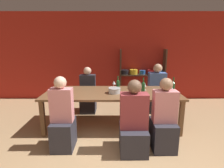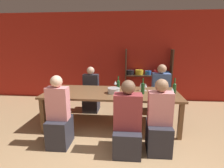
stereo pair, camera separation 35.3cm
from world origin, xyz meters
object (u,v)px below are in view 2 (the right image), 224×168
object	(u,v)px
shelf_unit	(147,82)
dining_table	(112,95)
wine_glass_empty_a	(172,90)
person_near_b	(59,120)
person_far_b	(91,95)
wine_bottle_green	(174,88)
person_near_c	(127,127)
wine_glass_red_b	(115,83)
wine_bottle_amber	(118,85)
wine_glass_white_a	(141,85)
wine_glass_red_c	(133,84)
wine_glass_empty_c	(146,86)
person_near_a	(159,125)
person_far_a	(160,95)
wine_glass_empty_b	(163,94)
mixing_bowl	(114,90)
wine_bottle_dark	(143,88)
wine_glass_red_a	(54,90)

from	to	relation	value
shelf_unit	dining_table	size ratio (longest dim) A/B	0.57
wine_glass_empty_a	person_near_b	xyz separation A→B (m)	(-2.03, -0.70, -0.40)
person_far_b	wine_glass_empty_a	bearing A→B (deg)	151.89
wine_bottle_green	person_near_c	distance (m)	1.37
wine_glass_empty_a	person_far_b	world-z (taller)	person_far_b
dining_table	person_near_c	bearing A→B (deg)	-69.48
wine_glass_red_b	wine_bottle_amber	bearing A→B (deg)	-71.79
wine_bottle_amber	wine_glass_white_a	bearing A→B (deg)	1.13
wine_bottle_green	wine_glass_red_c	xyz separation A→B (m)	(-0.83, 0.31, -0.01)
wine_glass_empty_a	wine_glass_empty_c	bearing A→B (deg)	146.50
person_near_c	wine_bottle_amber	bearing A→B (deg)	101.33
person_near_a	wine_glass_red_c	bearing A→B (deg)	109.95
person_far_a	person_near_c	world-z (taller)	person_far_a
wine_glass_empty_b	wine_glass_red_c	bearing A→B (deg)	124.31
dining_table	person_near_c	xyz separation A→B (m)	(0.35, -0.94, -0.25)
wine_glass_red_b	wine_glass_red_c	bearing A→B (deg)	-17.74
mixing_bowl	wine_glass_empty_c	world-z (taller)	wine_glass_empty_c
dining_table	wine_glass_white_a	world-z (taller)	wine_glass_white_a
wine_glass_white_a	person_near_a	distance (m)	1.14
person_far_a	wine_bottle_amber	bearing A→B (deg)	34.87
person_far_b	person_near_c	bearing A→B (deg)	118.94
wine_glass_white_a	person_far_a	bearing A→B (deg)	52.36
wine_glass_red_b	wine_glass_white_a	distance (m)	0.62
wine_bottle_amber	wine_glass_empty_b	size ratio (longest dim) A/B	1.84
person_far_b	person_near_c	size ratio (longest dim) A/B	0.98
mixing_bowl	wine_bottle_amber	distance (m)	0.27
person_far_b	person_near_c	world-z (taller)	person_near_c
wine_bottle_green	person_far_b	xyz separation A→B (m)	(-1.90, 0.85, -0.45)
mixing_bowl	wine_glass_empty_a	distance (m)	1.16
wine_bottle_dark	wine_glass_empty_a	bearing A→B (deg)	-7.52
dining_table	person_near_b	size ratio (longest dim) A/B	2.25
shelf_unit	wine_glass_white_a	bearing A→B (deg)	-100.88
wine_bottle_dark	wine_glass_white_a	world-z (taller)	wine_bottle_dark
wine_glass_empty_c	person_near_b	bearing A→B (deg)	-146.46
wine_glass_empty_a	wine_glass_red_b	xyz separation A→B (m)	(-1.16, 0.57, -0.00)
wine_glass_red_c	person_near_c	xyz separation A→B (m)	(-0.09, -1.22, -0.43)
mixing_bowl	wine_bottle_green	world-z (taller)	wine_bottle_green
wine_bottle_dark	wine_glass_red_a	distance (m)	1.75
mixing_bowl	person_far_a	world-z (taller)	person_far_a
dining_table	person_near_a	xyz separation A→B (m)	(0.86, -0.86, -0.23)
wine_glass_empty_b	person_far_a	distance (m)	1.46
mixing_bowl	wine_glass_white_a	size ratio (longest dim) A/B	1.49
wine_glass_red_c	dining_table	bearing A→B (deg)	-147.00
wine_bottle_dark	person_near_c	distance (m)	1.01
wine_glass_white_a	person_near_c	size ratio (longest dim) A/B	0.14
person_far_a	shelf_unit	bearing A→B (deg)	-74.48
dining_table	wine_glass_red_c	size ratio (longest dim) A/B	16.46
wine_bottle_dark	wine_glass_empty_b	distance (m)	0.53
wine_glass_red_b	wine_glass_red_c	distance (m)	0.42
wine_bottle_green	person_near_c	xyz separation A→B (m)	(-0.92, -0.91, -0.44)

